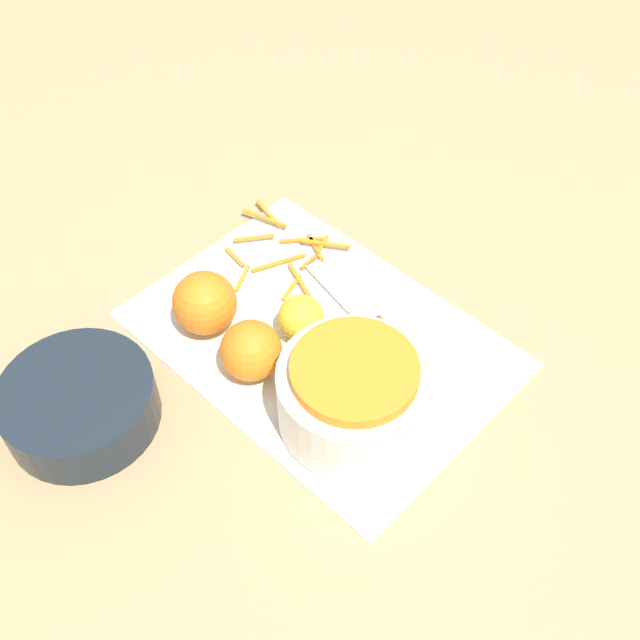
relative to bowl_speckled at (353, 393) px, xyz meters
The scene contains 9 objects.
ground_plane 0.13m from the bowl_speckled, 29.19° to the right, with size 4.00×4.00×0.00m, color tan.
cutting_board 0.13m from the bowl_speckled, 29.19° to the right, with size 0.43×0.31×0.01m.
bowl_speckled is the anchor object (origin of this frame).
bowl_dark 0.30m from the bowl_speckled, 43.40° to the left, with size 0.17×0.17×0.06m.
knife 0.12m from the bowl_speckled, 67.18° to the right, with size 0.23×0.07×0.02m.
orange_left 0.22m from the bowl_speckled, ahead, with size 0.08×0.08×0.08m.
orange_right 0.13m from the bowl_speckled, 13.91° to the left, with size 0.07×0.07×0.07m.
lemon 0.13m from the bowl_speckled, 20.53° to the right, with size 0.06×0.06×0.06m.
peel_pile 0.28m from the bowl_speckled, 28.69° to the right, with size 0.18×0.16×0.01m.
Camera 1 is at (-0.40, 0.41, 0.70)m, focal length 42.00 mm.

